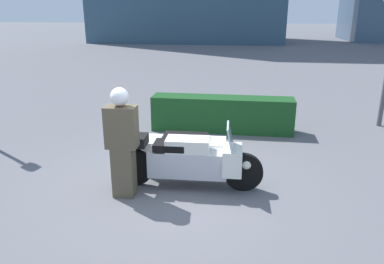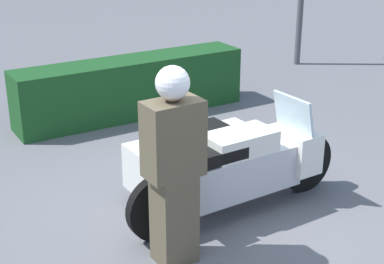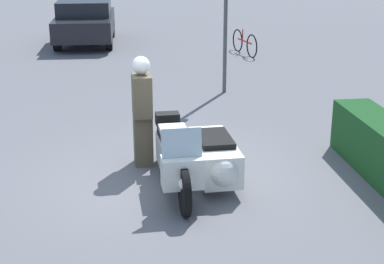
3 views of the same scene
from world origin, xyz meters
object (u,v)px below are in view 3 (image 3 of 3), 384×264
police_motorcycle (197,157)px  bicycle_parked (245,43)px  officer_rider (142,109)px  parked_car_background (85,21)px

police_motorcycle → bicycle_parked: bearing=161.6°
officer_rider → parked_car_background: size_ratio=0.44×
parked_car_background → bicycle_parked: bearing=-115.0°
officer_rider → bicycle_parked: bearing=-114.1°
police_motorcycle → parked_car_background: parked_car_background is taller
parked_car_background → bicycle_parked: parked_car_background is taller
police_motorcycle → officer_rider: officer_rider is taller
police_motorcycle → parked_car_background: bearing=-172.4°
police_motorcycle → bicycle_parked: 10.33m
police_motorcycle → parked_car_background: size_ratio=0.61×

